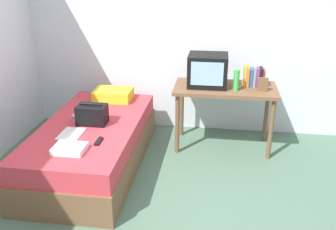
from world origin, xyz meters
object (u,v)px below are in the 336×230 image
at_px(tv, 208,70).
at_px(book_row, 254,77).
at_px(bed, 93,145).
at_px(water_bottle, 236,80).
at_px(remote_silver, 76,115).
at_px(pillow, 113,95).
at_px(handbag, 92,114).
at_px(remote_dark, 99,141).
at_px(magazine, 71,134).
at_px(folded_towel, 69,149).
at_px(picture_frame, 263,84).
at_px(desk, 225,95).

bearing_deg(tv, book_row, 5.78).
bearing_deg(book_row, bed, -156.31).
bearing_deg(water_bottle, tv, 156.84).
bearing_deg(tv, remote_silver, -159.79).
bearing_deg(tv, pillow, 177.81).
bearing_deg(water_bottle, handbag, -159.34).
bearing_deg(handbag, tv, 31.00).
height_order(handbag, remote_dark, handbag).
xyz_separation_m(magazine, folded_towel, (0.12, -0.34, 0.02)).
bearing_deg(book_row, picture_frame, -63.11).
xyz_separation_m(handbag, magazine, (-0.12, -0.28, -0.10)).
xyz_separation_m(handbag, remote_silver, (-0.25, 0.17, -0.09)).
distance_m(desk, tv, 0.35).
bearing_deg(book_row, remote_silver, -163.51).
distance_m(book_row, picture_frame, 0.20).
xyz_separation_m(tv, magazine, (-1.28, -0.98, -0.42)).
xyz_separation_m(tv, water_bottle, (0.32, -0.14, -0.06)).
xyz_separation_m(bed, remote_dark, (0.22, -0.42, 0.27)).
xyz_separation_m(book_row, remote_dark, (-1.47, -1.16, -0.35)).
bearing_deg(desk, folded_towel, -136.45).
bearing_deg(pillow, desk, -2.76).
xyz_separation_m(picture_frame, magazine, (-1.88, -0.85, -0.32)).
bearing_deg(bed, tv, 30.47).
bearing_deg(remote_silver, remote_dark, -52.61).
bearing_deg(desk, magazine, -147.29).
height_order(magazine, remote_dark, remote_dark).
height_order(remote_silver, folded_towel, folded_towel).
height_order(book_row, pillow, book_row).
bearing_deg(magazine, handbag, 66.42).
relative_size(water_bottle, remote_dark, 1.50).
xyz_separation_m(book_row, magazine, (-1.80, -1.03, -0.35)).
height_order(book_row, remote_dark, book_row).
bearing_deg(folded_towel, pillow, 89.43).
distance_m(tv, pillow, 1.20).
distance_m(water_bottle, pillow, 1.50).
distance_m(bed, tv, 1.52).
distance_m(tv, folded_towel, 1.80).
distance_m(handbag, magazine, 0.32).
distance_m(picture_frame, magazine, 2.09).
height_order(bed, folded_towel, folded_towel).
distance_m(desk, magazine, 1.77).
bearing_deg(folded_towel, handbag, 89.93).
xyz_separation_m(bed, tv, (1.17, 0.69, 0.68)).
xyz_separation_m(bed, folded_towel, (0.02, -0.63, 0.28)).
height_order(pillow, remote_silver, pillow).
distance_m(desk, folded_towel, 1.88).
xyz_separation_m(water_bottle, remote_silver, (-1.73, -0.38, -0.35)).
bearing_deg(tv, handbag, -149.00).
distance_m(magazine, folded_towel, 0.36).
relative_size(tv, picture_frame, 2.84).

